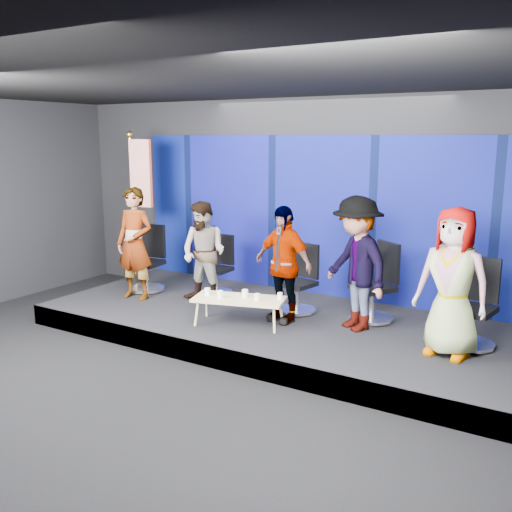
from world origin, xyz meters
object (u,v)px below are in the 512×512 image
at_px(chair_b, 218,275).
at_px(panelist_b, 204,253).
at_px(panelist_d, 356,264).
at_px(mug_a, 207,291).
at_px(chair_e, 473,318).
at_px(mug_b, 220,294).
at_px(chair_a, 148,269).
at_px(mug_d, 257,297).
at_px(coffee_table, 239,300).
at_px(mug_c, 245,293).
at_px(flag_stand, 138,203).
at_px(panelist_e, 453,283).
at_px(chair_c, 299,290).
at_px(panelist_c, 283,264).
at_px(mug_e, 280,296).
at_px(chair_d, 376,295).
at_px(panelist_a, 135,244).

bearing_deg(chair_b, panelist_b, -79.81).
distance_m(panelist_d, mug_a, 2.11).
bearing_deg(chair_e, mug_b, -153.76).
xyz_separation_m(chair_a, mug_d, (2.60, -0.71, 0.07)).
xyz_separation_m(coffee_table, mug_c, (0.04, 0.09, 0.08)).
xyz_separation_m(mug_d, flag_stand, (-3.13, 1.12, 0.98)).
bearing_deg(panelist_e, chair_e, 78.53).
height_order(panelist_b, flag_stand, flag_stand).
height_order(panelist_d, mug_b, panelist_d).
xyz_separation_m(chair_a, panelist_b, (1.24, -0.08, 0.43)).
relative_size(chair_b, chair_c, 0.97).
bearing_deg(chair_a, mug_b, -28.13).
height_order(panelist_d, panelist_e, panelist_d).
relative_size(panelist_c, panelist_e, 0.92).
height_order(panelist_e, mug_d, panelist_e).
height_order(panelist_c, panelist_e, panelist_e).
relative_size(panelist_b, flag_stand, 0.60).
bearing_deg(chair_c, panelist_c, -79.71).
bearing_deg(panelist_b, mug_c, -26.75).
bearing_deg(mug_d, mug_a, -170.59).
bearing_deg(mug_e, chair_e, 13.35).
distance_m(panelist_d, coffee_table, 1.68).
relative_size(chair_d, chair_e, 1.01).
distance_m(chair_b, flag_stand, 2.01).
bearing_deg(panelist_c, mug_e, -59.11).
xyz_separation_m(chair_b, mug_a, (0.70, -1.25, 0.11)).
bearing_deg(panelist_d, panelist_a, -140.20).
distance_m(panelist_e, coffee_table, 2.84).
distance_m(chair_c, mug_e, 0.73).
relative_size(panelist_c, flag_stand, 0.62).
height_order(chair_d, panelist_e, panelist_e).
distance_m(panelist_e, mug_e, 2.31).
xyz_separation_m(panelist_c, mug_a, (-0.90, -0.57, -0.39)).
distance_m(chair_e, panelist_e, 0.74).
relative_size(panelist_e, mug_c, 17.46).
xyz_separation_m(panelist_a, chair_b, (0.98, 0.89, -0.57)).
bearing_deg(chair_c, panelist_e, -3.33).
height_order(panelist_c, mug_d, panelist_c).
distance_m(panelist_a, panelist_e, 4.91).
relative_size(chair_e, mug_e, 13.01).
height_order(panelist_b, panelist_e, panelist_e).
bearing_deg(panelist_d, chair_a, -147.73).
relative_size(panelist_b, panelist_c, 0.97).
distance_m(panelist_a, panelist_d, 3.61).
distance_m(chair_b, mug_c, 1.62).
relative_size(chair_b, coffee_table, 0.73).
bearing_deg(mug_d, mug_b, -161.02).
height_order(panelist_a, panelist_d, panelist_d).
bearing_deg(chair_c, chair_a, -163.64).
bearing_deg(panelist_c, panelist_b, -175.74).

